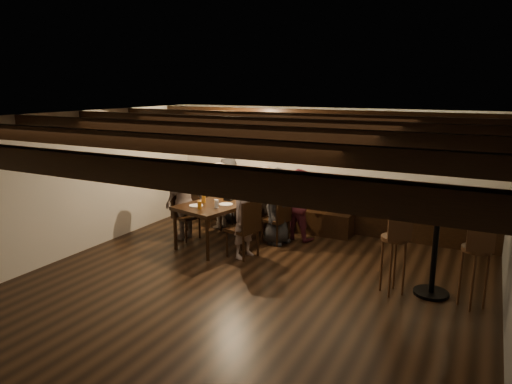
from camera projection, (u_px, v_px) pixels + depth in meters
The scene contains 27 objects.
room at pixel (283, 187), 7.97m from camera, with size 7.00×7.00×7.00m.
dining_table at pixel (230, 203), 8.31m from camera, with size 1.37×2.22×0.78m.
chair_left_near at pixel (220, 214), 9.20m from camera, with size 0.49×0.49×0.90m.
chair_left_far at pixel (186, 224), 8.53m from camera, with size 0.49×0.49×0.90m.
chair_right_near at pixel (276, 228), 8.29m from camera, with size 0.50×0.50×0.92m.
chair_right_far at pixel (243, 239), 7.62m from camera, with size 0.54×0.54×0.99m.
person_bench_left at pixel (229, 190), 9.55m from camera, with size 0.66×0.43×1.36m, color #28282B.
person_bench_centre at pixel (266, 197), 9.11m from camera, with size 0.47×0.31×1.28m, color gray.
person_bench_right at pixel (299, 204), 8.42m from camera, with size 0.65×0.50×1.33m, color #501B25.
person_left_near at pixel (219, 195), 9.13m from camera, with size 0.86×0.49×1.33m, color gray.
person_left_far at pixel (184, 201), 8.45m from camera, with size 0.83×0.35×1.42m, color gray.
person_right_near at pixel (278, 206), 8.18m from camera, with size 0.68×0.44×1.40m, color black.
person_right_far at pixel (245, 217), 7.51m from camera, with size 0.50×0.33×1.37m, color gray.
pint_a at pixel (244, 188), 8.98m from camera, with size 0.07×0.07×0.14m, color #BF7219.
pint_b at pixel (263, 192), 8.61m from camera, with size 0.07×0.07×0.14m, color #BF7219.
pint_c at pixel (222, 193), 8.55m from camera, with size 0.07×0.07×0.14m, color #BF7219.
pint_d at pixel (250, 197), 8.24m from camera, with size 0.07×0.07×0.14m, color silver.
pint_e at pixel (204, 199), 8.09m from camera, with size 0.07×0.07×0.14m, color #BF7219.
pint_f at pixel (216, 204), 7.75m from camera, with size 0.07×0.07×0.14m, color silver.
pint_g at pixel (200, 205), 7.66m from camera, with size 0.07×0.07×0.14m, color #BF7219.
plate_near at pixel (196, 206), 7.87m from camera, with size 0.24×0.24×0.01m, color white.
plate_far at pixel (226, 204), 7.96m from camera, with size 0.24×0.24×0.01m, color white.
condiment_caddy at pixel (228, 197), 8.25m from camera, with size 0.15×0.10×0.12m, color black.
candle at pixel (246, 197), 8.44m from camera, with size 0.05×0.05×0.05m, color beige.
high_top_table at pixel (436, 243), 6.11m from camera, with size 0.64×0.64×1.14m.
bar_stool_left at pixel (393, 264), 6.22m from camera, with size 0.42×0.43×1.16m.
bar_stool_right at pixel (474, 276), 5.82m from camera, with size 0.38×0.40×1.16m.
Camera 1 is at (2.88, -4.90, 2.80)m, focal length 32.00 mm.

